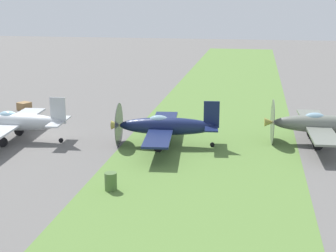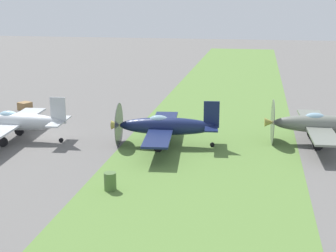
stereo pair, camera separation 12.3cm
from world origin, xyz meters
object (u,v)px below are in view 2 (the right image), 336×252
object	(u,v)px
airplane_lead	(15,122)
fuel_drum	(110,181)
airplane_wingman	(165,126)
supply_crate	(25,106)
airplane_trail	(321,124)

from	to	relation	value
airplane_lead	fuel_drum	size ratio (longest dim) A/B	9.72
airplane_lead	airplane_wingman	xyz separation A→B (m)	(0.69, -9.78, -0.02)
fuel_drum	airplane_wingman	bearing A→B (deg)	-9.32
airplane_wingman	supply_crate	xyz separation A→B (m)	(7.93, 13.34, -0.96)
airplane_wingman	airplane_trail	bearing A→B (deg)	-83.36
airplane_trail	fuel_drum	bearing A→B (deg)	129.61
airplane_trail	airplane_wingman	bearing A→B (deg)	99.87
supply_crate	airplane_lead	bearing A→B (deg)	-157.53
airplane_lead	airplane_trail	world-z (taller)	airplane_trail
airplane_lead	airplane_trail	size ratio (longest dim) A/B	0.98
airplane_wingman	fuel_drum	world-z (taller)	airplane_wingman
airplane_lead	airplane_wingman	distance (m)	9.80
supply_crate	fuel_drum	bearing A→B (deg)	-142.37
airplane_wingman	supply_crate	bearing A→B (deg)	53.75
fuel_drum	supply_crate	size ratio (longest dim) A/B	1.00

